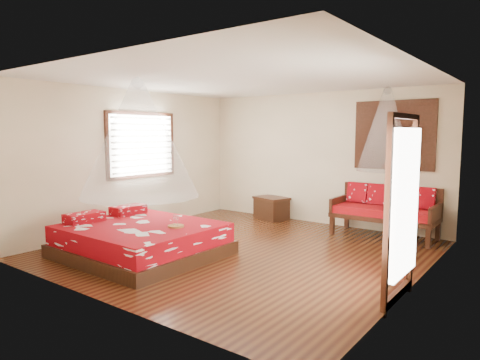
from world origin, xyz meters
TOP-DOWN VIEW (x-y plane):
  - room at (0.00, 0.00)m, footprint 5.54×5.54m
  - bed at (-1.12, -1.22)m, footprint 2.32×2.10m
  - daybed at (1.59, 2.38)m, footprint 1.87×0.83m
  - storage_chest at (-1.00, 2.45)m, footprint 0.85×0.72m
  - shutter_panel at (1.59, 2.72)m, footprint 1.52×0.06m
  - window_left at (-2.71, 0.20)m, footprint 0.10×1.74m
  - glazed_door at (2.72, -0.60)m, footprint 0.08×1.02m
  - wine_tray at (-0.51, -1.03)m, footprint 0.25×0.25m
  - mosquito_net_main at (-1.09, -1.22)m, footprint 1.83×1.83m
  - mosquito_net_daybed at (1.59, 2.25)m, footprint 1.01×1.01m

SIDE VIEW (x-z plane):
  - bed at x=-1.12m, z-range -0.07..0.58m
  - storage_chest at x=-1.00m, z-range 0.00..0.51m
  - daybed at x=1.59m, z-range 0.04..1.00m
  - wine_tray at x=-0.51m, z-range 0.45..0.65m
  - glazed_door at x=2.72m, z-range -0.01..2.15m
  - room at x=0.00m, z-range -0.02..2.82m
  - window_left at x=-2.71m, z-range 1.03..2.37m
  - mosquito_net_main at x=-1.09m, z-range 0.95..2.75m
  - shutter_panel at x=1.59m, z-range 1.24..2.56m
  - mosquito_net_daybed at x=1.59m, z-range 1.25..2.75m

